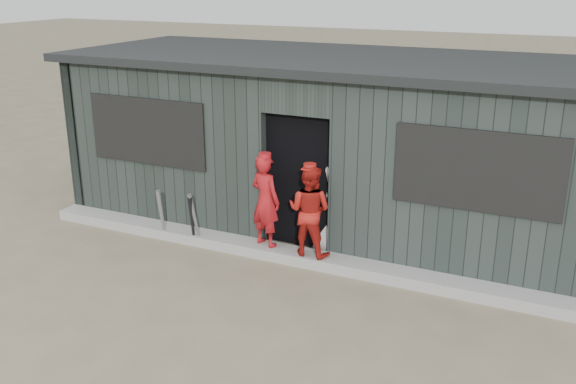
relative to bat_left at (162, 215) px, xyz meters
The scene contains 9 objects.
ground 2.59m from the bat_left, 39.52° to the right, with size 80.00×80.00×0.00m, color #6B5F4A.
curb 2.01m from the bat_left, ahead, with size 8.00×0.36×0.15m, color gray.
bat_left is the anchor object (origin of this frame).
bat_mid 0.56m from the bat_left, ahead, with size 0.07×0.07×0.83m, color gray.
bat_right 0.51m from the bat_left, ahead, with size 0.07×0.07×0.80m, color black.
player_red_left 1.67m from the bat_left, ahead, with size 0.48×0.31×1.31m, color #A41419.
player_red_right 2.31m from the bat_left, ahead, with size 0.61×0.47×1.25m, color #AB1B15.
player_grey_back 2.50m from the bat_left, 16.12° to the left, with size 0.69×0.45×1.41m, color #B5B5B5.
dugout 2.86m from the bat_left, 43.61° to the left, with size 8.30×3.30×2.62m.
Camera 1 is at (3.44, -5.56, 3.77)m, focal length 40.00 mm.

